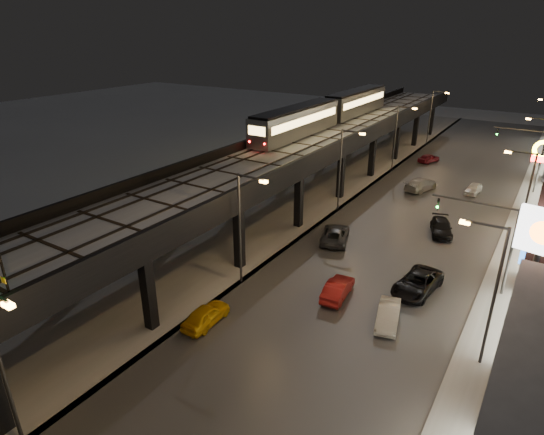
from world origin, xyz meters
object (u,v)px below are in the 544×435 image
Objects in this scene: car_mid_dark at (421,185)px; sign_citgo at (537,258)px; car_near_white at (338,289)px; car_taxi at (206,316)px; car_onc_red at (473,189)px; car_onc_dark at (417,284)px; car_onc_silver at (388,316)px; car_far_white at (429,158)px; car_onc_white at (441,228)px; subway_train at (330,110)px; car_mid_silver at (335,235)px.

car_mid_dark is 34.75m from sign_citgo.
car_near_white is at bearing 108.71° from car_mid_dark.
car_taxi is 1.11× the size of car_onc_red.
car_near_white is at bearing -92.74° from car_onc_red.
sign_citgo is at bearing 156.23° from car_near_white.
car_onc_dark is at bearing 132.75° from sign_citgo.
car_onc_red is at bearing 76.75° from car_onc_silver.
car_far_white is (2.08, 48.44, -0.02)m from car_taxi.
car_taxi is at bearing -167.03° from sign_citgo.
car_mid_dark is 12.99m from car_onc_white.
car_onc_silver is 16.81m from car_onc_white.
car_onc_silver is 5.13m from car_onc_dark.
subway_train is 15.66m from car_mid_dark.
car_taxi is at bearing 98.09° from car_mid_dark.
car_onc_dark is at bearing -135.53° from car_taxi.
car_near_white is at bearing -130.57° from car_taxi.
car_onc_white is (-1.03, 11.70, -0.08)m from car_onc_dark.
car_onc_dark reaches higher than car_onc_red.
car_onc_white is 0.42× the size of sign_citgo.
car_near_white is at bearing -121.92° from car_onc_white.
car_onc_white reaches higher than car_onc_silver.
subway_train reaches higher than car_onc_white.
sign_citgo reaches higher than car_onc_white.
sign_citgo is (27.00, -32.89, 0.01)m from subway_train.
car_mid_dark is at bearing 112.34° from car_onc_dark.
subway_train is 9.83× the size of car_onc_red.
car_onc_dark is at bearing -103.30° from car_onc_white.
car_mid_silver is 19.02m from car_mid_dark.
car_far_white is 0.35× the size of sign_citgo.
car_taxi reaches higher than car_onc_white.
subway_train is 6.86× the size of car_mid_dark.
car_near_white is 0.81× the size of car_mid_dark.
car_near_white is (6.12, 7.85, 0.01)m from car_taxi.
car_onc_dark is 12.85m from sign_citgo.
car_onc_white is at bearing -109.97° from car_near_white.
car_onc_white is at bearing -115.50° from car_taxi.
car_onc_dark is 0.49× the size of sign_citgo.
car_mid_silver reaches higher than car_onc_red.
car_near_white reaches higher than car_onc_white.
car_onc_dark is at bearing -51.70° from subway_train.
car_onc_white is at bearing -35.63° from subway_train.
car_near_white is 40.80m from car_far_white.
car_mid_silver is 10.65m from car_onc_white.
sign_citgo reaches higher than car_onc_red.
subway_train is 3.22× the size of sign_citgo.
car_onc_red is at bearing 70.06° from car_onc_white.
car_near_white is 0.78× the size of car_onc_dark.
car_mid_silver is 22.62m from car_onc_red.
subway_train is at bearing 65.24° from car_far_white.
car_onc_red is (4.18, 29.60, -0.07)m from car_near_white.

